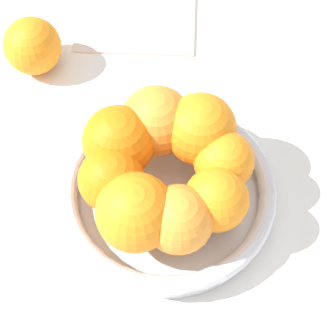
% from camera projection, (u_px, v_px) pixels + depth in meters
% --- Properties ---
extents(ground_plane, '(4.00, 4.00, 0.00)m').
position_uv_depth(ground_plane, '(168.00, 201.00, 0.65)').
color(ground_plane, silver).
extents(fruit_bowl, '(0.24, 0.24, 0.04)m').
position_uv_depth(fruit_bowl, '(168.00, 193.00, 0.63)').
color(fruit_bowl, silver).
rests_on(fruit_bowl, ground_plane).
extents(orange_pile, '(0.19, 0.19, 0.08)m').
position_uv_depth(orange_pile, '(163.00, 166.00, 0.58)').
color(orange_pile, orange).
rests_on(orange_pile, fruit_bowl).
extents(stray_orange, '(0.07, 0.07, 0.07)m').
position_uv_depth(stray_orange, '(33.00, 46.00, 0.72)').
color(stray_orange, orange).
rests_on(stray_orange, ground_plane).
extents(napkin_folded, '(0.21, 0.21, 0.01)m').
position_uv_depth(napkin_folded, '(137.00, 9.00, 0.80)').
color(napkin_folded, beige).
rests_on(napkin_folded, ground_plane).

